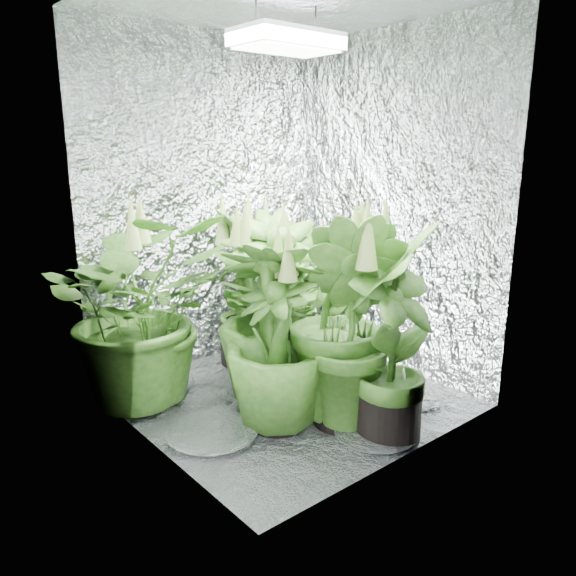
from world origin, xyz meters
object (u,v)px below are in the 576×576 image
(grow_lamp, at_px, (287,41))
(circulation_fan, at_px, (314,328))
(plant_a, at_px, (139,309))
(plant_c, at_px, (293,288))
(plant_b, at_px, (244,290))
(plant_d, at_px, (277,338))
(plant_e, at_px, (280,317))
(plant_h, at_px, (271,313))
(plant_f, at_px, (392,336))
(plant_g, at_px, (346,323))

(grow_lamp, distance_m, circulation_fan, 1.83)
(plant_a, relative_size, plant_c, 1.21)
(grow_lamp, bearing_deg, plant_b, 77.49)
(plant_d, height_order, plant_e, plant_d)
(plant_e, bearing_deg, plant_d, -130.46)
(plant_a, xyz_separation_m, plant_h, (0.54, -0.42, -0.03))
(plant_b, xyz_separation_m, plant_e, (-0.03, -0.39, -0.08))
(plant_b, bearing_deg, plant_a, -170.27)
(plant_e, distance_m, plant_f, 0.83)
(plant_d, distance_m, plant_g, 0.34)
(plant_h, bearing_deg, plant_d, -122.37)
(plant_c, xyz_separation_m, plant_g, (-0.49, -0.98, 0.11))
(plant_e, height_order, circulation_fan, plant_e)
(plant_d, bearing_deg, plant_c, 45.71)
(plant_b, distance_m, plant_f, 1.21)
(plant_c, distance_m, plant_h, 0.84)
(plant_f, bearing_deg, plant_h, 105.68)
(plant_a, bearing_deg, plant_c, 6.97)
(plant_a, bearing_deg, plant_h, -37.77)
(grow_lamp, xyz_separation_m, plant_b, (0.13, 0.56, -1.35))
(plant_b, bearing_deg, grow_lamp, -102.51)
(plant_g, xyz_separation_m, circulation_fan, (0.56, 0.84, -0.37))
(plant_f, xyz_separation_m, plant_h, (-0.18, 0.66, -0.01))
(plant_d, height_order, plant_g, plant_g)
(plant_b, height_order, plant_d, plant_b)
(circulation_fan, bearing_deg, plant_d, -119.31)
(grow_lamp, distance_m, plant_g, 1.36)
(plant_b, bearing_deg, plant_g, -95.42)
(plant_a, relative_size, plant_d, 1.10)
(grow_lamp, bearing_deg, plant_f, -82.16)
(plant_a, relative_size, circulation_fan, 3.01)
(plant_c, bearing_deg, plant_a, -173.03)
(grow_lamp, xyz_separation_m, plant_e, (0.09, 0.18, -1.43))
(plant_g, distance_m, circulation_fan, 1.07)
(grow_lamp, xyz_separation_m, plant_f, (0.09, -0.64, -1.32))
(grow_lamp, relative_size, plant_c, 0.55)
(plant_e, height_order, plant_h, plant_h)
(plant_c, relative_size, plant_g, 0.80)
(plant_e, relative_size, plant_f, 0.76)
(plant_b, relative_size, plant_c, 1.16)
(plant_b, bearing_deg, plant_h, -111.93)
(plant_a, bearing_deg, plant_g, -51.25)
(plant_e, relative_size, plant_g, 0.74)
(plant_b, height_order, plant_c, plant_b)
(plant_c, xyz_separation_m, plant_d, (-0.77, -0.78, 0.04))
(plant_h, bearing_deg, circulation_fan, 31.24)
(plant_c, distance_m, plant_d, 1.10)
(plant_a, bearing_deg, plant_b, 9.73)
(plant_d, bearing_deg, plant_b, 64.85)
(grow_lamp, xyz_separation_m, plant_d, (-0.24, -0.21, -1.37))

